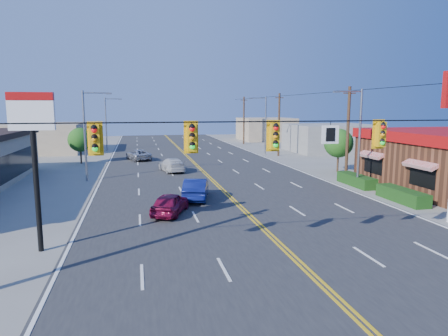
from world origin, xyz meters
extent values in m
plane|color=gray|center=(0.00, 0.00, 0.00)|extent=(160.00, 160.00, 0.00)
cube|color=#2D2D30|center=(0.00, 20.00, 0.03)|extent=(20.00, 120.00, 0.06)
cylinder|color=black|center=(0.00, 0.00, 6.00)|extent=(24.00, 0.05, 0.05)
cube|color=white|center=(1.20, 0.00, 5.45)|extent=(0.75, 0.04, 0.75)
cube|color=#D89E0C|center=(-8.00, 0.00, 5.42)|extent=(0.55, 0.34, 1.25)
cube|color=#D89E0C|center=(-4.50, 0.00, 5.42)|extent=(0.55, 0.34, 1.25)
cube|color=#D89E0C|center=(-1.20, 0.00, 5.42)|extent=(0.55, 0.34, 1.25)
cube|color=#D89E0C|center=(3.50, 0.00, 5.42)|extent=(0.55, 0.34, 1.25)
cube|color=#194214|center=(11.50, 12.00, 0.45)|extent=(1.20, 9.00, 0.90)
cylinder|color=black|center=(-11.00, 4.00, 3.00)|extent=(0.24, 0.24, 6.00)
cube|color=white|center=(-11.00, 4.00, 6.20)|extent=(1.90, 0.30, 1.30)
cylinder|color=gray|center=(11.00, 14.00, 4.00)|extent=(0.20, 0.20, 8.00)
cylinder|color=gray|center=(9.90, 14.00, 7.80)|extent=(2.20, 0.12, 0.12)
cube|color=gray|center=(8.80, 14.00, 7.75)|extent=(0.50, 0.25, 0.15)
cylinder|color=gray|center=(11.00, 38.00, 4.00)|extent=(0.20, 0.20, 8.00)
cylinder|color=gray|center=(9.90, 38.00, 7.80)|extent=(2.20, 0.12, 0.12)
cube|color=gray|center=(8.80, 38.00, 7.75)|extent=(0.50, 0.25, 0.15)
cylinder|color=gray|center=(-11.00, 22.00, 4.00)|extent=(0.20, 0.20, 8.00)
cylinder|color=gray|center=(-9.90, 22.00, 7.80)|extent=(2.20, 0.12, 0.12)
cube|color=gray|center=(-8.80, 22.00, 7.75)|extent=(0.50, 0.25, 0.15)
cylinder|color=gray|center=(-11.00, 48.00, 4.00)|extent=(0.20, 0.20, 8.00)
cylinder|color=gray|center=(-9.90, 48.00, 7.80)|extent=(2.20, 0.12, 0.12)
cube|color=gray|center=(-8.80, 48.00, 7.75)|extent=(0.50, 0.25, 0.15)
cylinder|color=#47301E|center=(12.20, 18.00, 4.20)|extent=(0.28, 0.28, 8.40)
cylinder|color=#47301E|center=(12.20, 36.00, 4.20)|extent=(0.28, 0.28, 8.40)
cylinder|color=#47301E|center=(12.20, 54.00, 4.20)|extent=(0.28, 0.28, 8.40)
cylinder|color=#47301E|center=(13.50, 22.00, 1.05)|extent=(0.20, 0.20, 2.10)
sphere|color=#235B19|center=(13.50, 22.00, 2.94)|extent=(2.94, 2.94, 2.94)
cylinder|color=#47301E|center=(-13.00, 34.00, 1.00)|extent=(0.20, 0.20, 2.00)
sphere|color=#235B19|center=(-13.00, 34.00, 2.80)|extent=(2.80, 2.80, 2.80)
cube|color=gray|center=(22.00, 40.00, 2.00)|extent=(12.00, 10.00, 4.00)
cube|color=tan|center=(-20.00, 48.00, 2.10)|extent=(11.00, 12.00, 4.20)
cube|color=tan|center=(19.00, 62.00, 2.20)|extent=(10.00, 10.00, 4.40)
imported|color=maroon|center=(-4.66, 8.98, 0.67)|extent=(2.91, 4.22, 1.34)
imported|color=navy|center=(-2.52, 12.69, 0.75)|extent=(2.55, 4.78, 1.50)
imported|color=silver|center=(-3.11, 25.51, 0.69)|extent=(2.71, 5.00, 1.37)
imported|color=#B5B4BA|center=(-6.39, 35.32, 0.66)|extent=(3.40, 5.17, 1.32)
camera|label=1|loc=(-6.53, -14.99, 6.56)|focal=32.00mm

